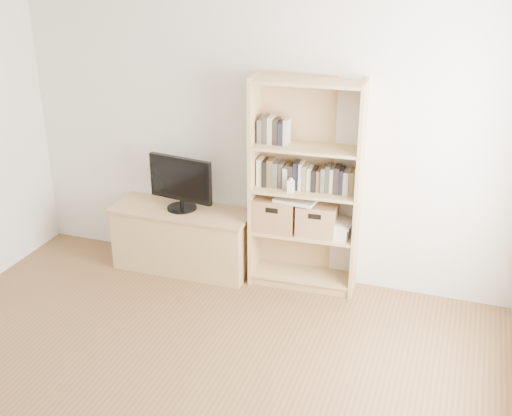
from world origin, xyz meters
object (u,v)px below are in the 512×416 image
at_px(bookshelf, 305,187).
at_px(basket_left, 276,213).
at_px(tv_stand, 184,240).
at_px(baby_monitor, 291,187).
at_px(laptop, 297,199).
at_px(television, 181,183).
at_px(basket_right, 317,219).

xyz_separation_m(bookshelf, basket_left, (-0.25, -0.02, -0.27)).
distance_m(tv_stand, baby_monitor, 1.24).
relative_size(bookshelf, laptop, 5.36).
xyz_separation_m(television, laptop, (1.07, 0.04, -0.03)).
bearing_deg(laptop, basket_left, -175.34).
relative_size(baby_monitor, laptop, 0.31).
bearing_deg(basket_left, bookshelf, 3.15).
height_order(basket_left, laptop, laptop).
height_order(bookshelf, basket_right, bookshelf).
bearing_deg(tv_stand, laptop, 1.47).
height_order(tv_stand, laptop, laptop).
relative_size(tv_stand, baby_monitor, 11.61).
bearing_deg(baby_monitor, basket_right, 24.58).
xyz_separation_m(tv_stand, television, (0.00, 0.00, 0.56)).
xyz_separation_m(bookshelf, basket_right, (0.11, 0.00, -0.28)).
height_order(television, baby_monitor, television).
bearing_deg(basket_right, basket_left, 179.46).
relative_size(basket_left, basket_right, 1.06).
height_order(baby_monitor, basket_left, baby_monitor).
bearing_deg(basket_right, baby_monitor, -156.19).
bearing_deg(basket_right, television, 179.45).
relative_size(television, basket_right, 1.88).
relative_size(baby_monitor, basket_left, 0.31).
distance_m(tv_stand, basket_right, 1.31).
relative_size(tv_stand, laptop, 3.61).
distance_m(bookshelf, basket_right, 0.30).
xyz_separation_m(television, basket_right, (1.25, 0.07, -0.19)).
bearing_deg(tv_stand, bookshelf, 2.62).
distance_m(bookshelf, laptop, 0.13).
relative_size(tv_stand, television, 2.01).
height_order(bookshelf, basket_left, bookshelf).
relative_size(bookshelf, basket_left, 5.29).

